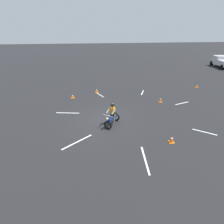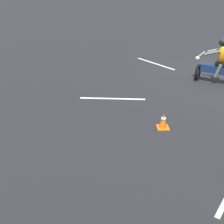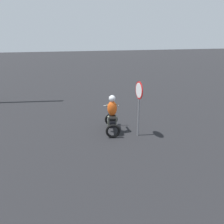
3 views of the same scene
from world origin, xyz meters
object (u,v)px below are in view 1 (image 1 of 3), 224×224
motorcycle_rider_foreground (112,115)px  traffic_cone_mid_center (172,140)px  traffic_cone_near_left (160,100)px  traffic_cone_far_right (97,91)px  pickup_truck (223,62)px  traffic_cone_far_center (73,96)px  traffic_cone_near_right (197,86)px

motorcycle_rider_foreground → traffic_cone_mid_center: 4.20m
traffic_cone_near_left → traffic_cone_far_right: traffic_cone_near_left is taller
pickup_truck → traffic_cone_mid_center: pickup_truck is taller
pickup_truck → traffic_cone_far_center: size_ratio=12.09×
traffic_cone_far_right → traffic_cone_near_left: bearing=60.5°
pickup_truck → traffic_cone_mid_center: 25.42m
traffic_cone_far_right → traffic_cone_mid_center: bearing=24.2°
motorcycle_rider_foreground → traffic_cone_far_center: 6.34m
traffic_cone_near_right → pickup_truck: bearing=133.9°
traffic_cone_far_center → traffic_cone_near_left: bearing=76.4°
traffic_cone_near_left → traffic_cone_far_center: size_ratio=1.17×
traffic_cone_far_center → traffic_cone_near_right: bearing=96.5°
pickup_truck → traffic_cone_near_right: bearing=-131.0°
traffic_cone_near_right → traffic_cone_mid_center: size_ratio=0.83×
traffic_cone_near_left → traffic_cone_far_right: size_ratio=1.06×
traffic_cone_far_right → motorcycle_rider_foreground: bearing=7.3°
motorcycle_rider_foreground → pickup_truck: pickup_truck is taller
traffic_cone_near_right → traffic_cone_mid_center: bearing=-36.8°
pickup_truck → motorcycle_rider_foreground: bearing=-135.8°
traffic_cone_near_left → motorcycle_rider_foreground: bearing=-54.5°
traffic_cone_near_right → traffic_cone_mid_center: traffic_cone_mid_center is taller
pickup_truck → traffic_cone_near_right: size_ratio=11.99×
traffic_cone_near_right → traffic_cone_mid_center: 11.90m
motorcycle_rider_foreground → traffic_cone_far_right: motorcycle_rider_foreground is taller
pickup_truck → traffic_cone_near_right: (9.42, -9.80, -0.75)m
pickup_truck → traffic_cone_near_left: 20.10m
traffic_cone_near_left → traffic_cone_far_center: traffic_cone_near_left is taller
traffic_cone_mid_center → traffic_cone_far_right: bearing=-155.8°
motorcycle_rider_foreground → traffic_cone_near_right: bearing=-113.8°
traffic_cone_mid_center → traffic_cone_far_right: 10.14m
motorcycle_rider_foreground → traffic_cone_far_center: (-5.43, -3.23, -0.56)m
traffic_cone_far_center → motorcycle_rider_foreground: bearing=30.8°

